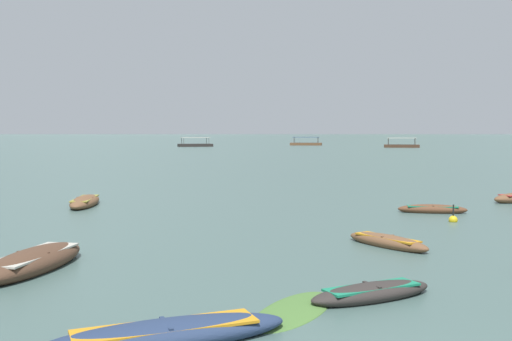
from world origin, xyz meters
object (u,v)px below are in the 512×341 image
(rowboat_0, at_px, (372,293))
(rowboat_4, at_px, (432,209))
(rowboat_7, at_px, (166,335))
(mooring_buoy, at_px, (453,220))
(rowboat_12, at_px, (33,262))
(rowboat_10, at_px, (387,242))
(rowboat_1, at_px, (85,202))
(ferry_1, at_px, (306,144))
(ferry_2, at_px, (195,145))
(ferry_0, at_px, (402,146))

(rowboat_0, xyz_separation_m, rowboat_4, (5.29, 14.31, 0.01))
(rowboat_7, distance_m, mooring_buoy, 17.27)
(rowboat_12, bearing_deg, rowboat_10, 18.90)
(rowboat_0, height_order, rowboat_1, rowboat_1)
(ferry_1, bearing_deg, ferry_2, -152.18)
(ferry_0, bearing_deg, rowboat_12, -106.80)
(rowboat_12, bearing_deg, ferry_1, 83.59)
(rowboat_12, relative_size, ferry_1, 0.51)
(rowboat_4, distance_m, ferry_0, 118.25)
(rowboat_4, relative_size, ferry_1, 0.35)
(rowboat_0, bearing_deg, rowboat_4, 69.73)
(ferry_1, height_order, mooring_buoy, ferry_1)
(rowboat_7, bearing_deg, rowboat_4, 61.38)
(rowboat_0, xyz_separation_m, rowboat_12, (-8.70, 2.64, 0.08))
(rowboat_7, bearing_deg, ferry_0, 75.70)
(rowboat_7, height_order, ferry_0, ferry_0)
(mooring_buoy, bearing_deg, rowboat_7, -123.34)
(rowboat_12, xyz_separation_m, ferry_1, (16.97, 150.94, 0.23))
(rowboat_7, bearing_deg, rowboat_1, 111.09)
(rowboat_0, relative_size, mooring_buoy, 3.86)
(rowboat_0, relative_size, rowboat_1, 0.71)
(rowboat_1, height_order, ferry_0, ferry_0)
(rowboat_4, bearing_deg, ferry_1, 88.77)
(rowboat_0, height_order, rowboat_12, rowboat_12)
(rowboat_1, xyz_separation_m, rowboat_10, (13.22, -10.46, -0.04))
(rowboat_4, height_order, rowboat_12, rowboat_12)
(rowboat_7, bearing_deg, ferry_1, 85.47)
(rowboat_0, bearing_deg, ferry_1, 86.92)
(rowboat_4, bearing_deg, rowboat_0, -110.27)
(rowboat_1, bearing_deg, rowboat_4, -7.73)
(rowboat_12, bearing_deg, rowboat_7, -50.47)
(rowboat_7, xyz_separation_m, ferry_2, (-16.91, 141.03, 0.28))
(ferry_2, bearing_deg, rowboat_7, -83.16)
(ferry_0, distance_m, ferry_2, 51.43)
(mooring_buoy, bearing_deg, ferry_0, 78.37)
(rowboat_12, distance_m, mooring_buoy, 16.64)
(mooring_buoy, bearing_deg, rowboat_12, -147.77)
(ferry_1, bearing_deg, rowboat_10, -92.60)
(mooring_buoy, bearing_deg, ferry_1, 88.83)
(rowboat_0, bearing_deg, ferry_2, 98.66)
(ferry_0, bearing_deg, rowboat_7, -104.30)
(ferry_1, xyz_separation_m, mooring_buoy, (-2.90, -142.06, -0.36))
(rowboat_0, distance_m, rowboat_7, 5.04)
(mooring_buoy, bearing_deg, rowboat_1, 163.32)
(rowboat_0, relative_size, ferry_0, 0.38)
(rowboat_10, bearing_deg, ferry_2, 99.72)
(rowboat_0, bearing_deg, mooring_buoy, 64.97)
(rowboat_10, xyz_separation_m, rowboat_12, (-10.27, -3.52, 0.07))
(rowboat_1, distance_m, mooring_buoy, 17.77)
(rowboat_4, relative_size, ferry_2, 0.35)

